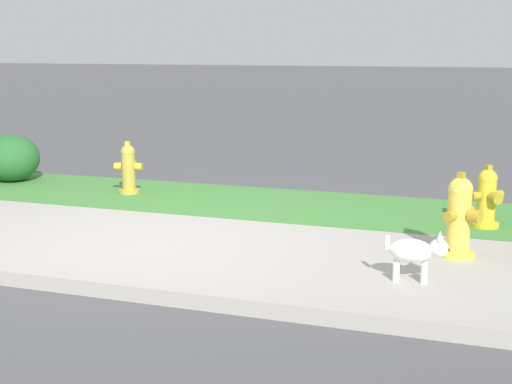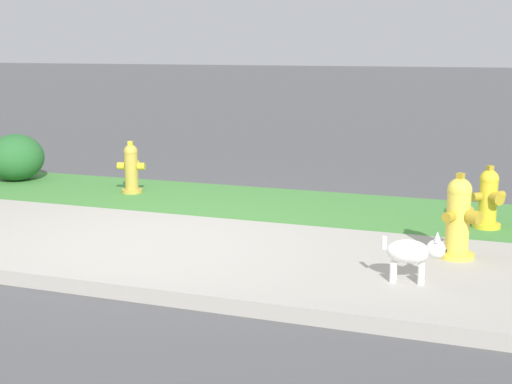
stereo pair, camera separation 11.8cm
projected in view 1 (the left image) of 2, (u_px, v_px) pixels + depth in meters
The scene contains 9 objects.
ground_plane at pixel (149, 246), 6.68m from camera, with size 120.00×120.00×0.00m, color #515154.
sidewalk_pavement at pixel (149, 246), 6.68m from camera, with size 18.00×2.43×0.01m, color #ADA89E.
grass_verge at pixel (229, 201), 8.64m from camera, with size 18.00×1.80×0.01m, color #47893D.
street_curb at pixel (71, 283), 5.46m from camera, with size 18.00×0.16×0.12m, color #ADA89E.
fire_hydrant_near_corner at pixel (487, 198), 7.33m from camera, with size 0.34×0.34×0.65m.
fire_hydrant_by_grass_verge at pixel (129, 169), 9.02m from camera, with size 0.36×0.33×0.67m.
fire_hydrant_mid_block at pixel (459, 217), 6.26m from camera, with size 0.37×0.38×0.77m.
small_white_dog at pixel (417, 252), 5.62m from camera, with size 0.50×0.22×0.42m.
shrub_bush_far_verge at pixel (11, 158), 9.84m from camera, with size 0.77×0.77×0.65m.
Camera 1 is at (3.01, -5.78, 1.85)m, focal length 50.00 mm.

